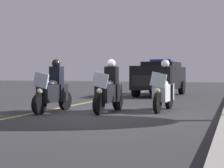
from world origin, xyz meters
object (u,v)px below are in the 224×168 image
police_motorcycle_lead_right (109,91)px  police_motorcycle_trailing (164,90)px  police_motorcycle_lead_left (53,91)px  police_suv (160,77)px

police_motorcycle_lead_right → police_motorcycle_trailing: same height
police_motorcycle_lead_right → police_motorcycle_trailing: (-0.98, 1.58, 0.00)m
police_motorcycle_trailing → police_motorcycle_lead_left: bearing=-64.1°
police_motorcycle_lead_left → police_motorcycle_lead_right: bearing=110.0°
police_suv → police_motorcycle_lead_right: bearing=1.1°
police_motorcycle_lead_left → police_motorcycle_trailing: size_ratio=1.00×
police_motorcycle_lead_left → police_motorcycle_trailing: same height
police_motorcycle_lead_right → police_motorcycle_trailing: size_ratio=1.00×
police_motorcycle_lead_left → police_motorcycle_trailing: bearing=115.9°
police_motorcycle_lead_left → police_suv: 9.48m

